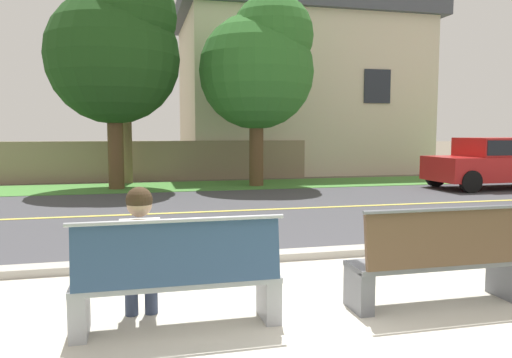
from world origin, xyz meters
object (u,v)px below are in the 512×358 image
bench_left (178,280)px  bench_right (439,261)px  shade_tree_far_left (117,47)px  seated_person_white (140,251)px  car_red_far (499,160)px  shade_tree_left (260,63)px

bench_left → bench_right: size_ratio=1.00×
bench_left → shade_tree_far_left: shade_tree_far_left is taller
seated_person_white → bench_left: bearing=-28.7°
bench_right → seated_person_white: (-2.83, 0.17, 0.22)m
car_red_far → bench_right: bearing=-132.4°
shade_tree_left → car_red_far: bearing=-18.4°
shade_tree_far_left → shade_tree_left: 4.30m
seated_person_white → car_red_far: size_ratio=0.29×
bench_right → car_red_far: car_red_far is taller
car_red_far → shade_tree_far_left: 11.93m
bench_right → shade_tree_far_left: shade_tree_far_left is taller
bench_left → shade_tree_far_left: 11.67m
shade_tree_left → bench_left: bearing=-107.6°
bench_left → bench_right: same height
car_red_far → shade_tree_far_left: shade_tree_far_left is taller
bench_right → shade_tree_left: size_ratio=0.30×
shade_tree_far_left → bench_right: bearing=-73.1°
seated_person_white → shade_tree_far_left: bearing=92.7°
shade_tree_left → bench_right: bearing=-94.9°
bench_right → seated_person_white: 2.85m
shade_tree_far_left → shade_tree_left: (4.28, -0.11, -0.32)m
seated_person_white → shade_tree_left: size_ratio=0.21×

